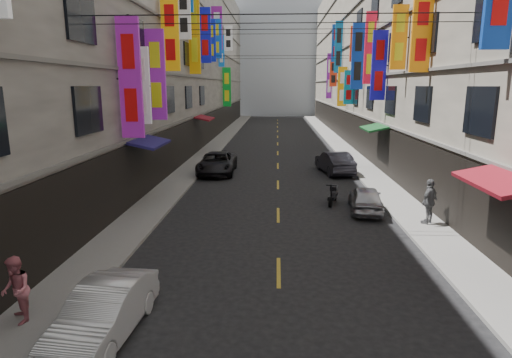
# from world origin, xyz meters

# --- Properties ---
(sidewalk_left) EXTENTS (2.00, 90.00, 0.12)m
(sidewalk_left) POSITION_xyz_m (-6.00, 42.00, 0.06)
(sidewalk_left) COLOR slate
(sidewalk_left) RESTS_ON ground
(sidewalk_right) EXTENTS (2.00, 90.00, 0.12)m
(sidewalk_right) POSITION_xyz_m (6.00, 42.00, 0.06)
(sidewalk_right) COLOR slate
(sidewalk_right) RESTS_ON ground
(building_row_left) EXTENTS (10.14, 90.00, 19.00)m
(building_row_left) POSITION_xyz_m (-11.99, 42.00, 9.49)
(building_row_left) COLOR gray
(building_row_left) RESTS_ON ground
(building_row_right) EXTENTS (10.14, 90.00, 19.00)m
(building_row_right) POSITION_xyz_m (11.99, 42.00, 9.49)
(building_row_right) COLOR #A79D8C
(building_row_right) RESTS_ON ground
(haze_block) EXTENTS (18.00, 8.00, 22.00)m
(haze_block) POSITION_xyz_m (0.00, 92.00, 11.00)
(haze_block) COLOR #B4BCC8
(haze_block) RESTS_ON ground
(shop_signage) EXTENTS (14.00, 55.00, 12.59)m
(shop_signage) POSITION_xyz_m (-0.20, 34.66, 9.13)
(shop_signage) COLOR #0E2EAD
(shop_signage) RESTS_ON ground
(street_awnings) EXTENTS (13.99, 35.20, 0.41)m
(street_awnings) POSITION_xyz_m (-1.26, 26.00, 3.00)
(street_awnings) COLOR #165325
(street_awnings) RESTS_ON ground
(overhead_cables) EXTENTS (14.00, 38.04, 1.24)m
(overhead_cables) POSITION_xyz_m (0.00, 30.00, 8.80)
(overhead_cables) COLOR black
(overhead_cables) RESTS_ON ground
(lane_markings) EXTENTS (0.12, 80.20, 0.01)m
(lane_markings) POSITION_xyz_m (0.00, 39.00, 0.00)
(lane_markings) COLOR gold
(lane_markings) RESTS_ON ground
(scooter_far_right) EXTENTS (0.74, 1.76, 1.14)m
(scooter_far_right) POSITION_xyz_m (2.68, 26.02, 0.44)
(scooter_far_right) COLOR black
(scooter_far_right) RESTS_ON ground
(car_left_mid) EXTENTS (1.57, 3.83, 1.24)m
(car_left_mid) POSITION_xyz_m (-4.00, 14.30, 0.62)
(car_left_mid) COLOR silver
(car_left_mid) RESTS_ON ground
(car_left_far) EXTENTS (2.37, 5.02, 1.39)m
(car_left_far) POSITION_xyz_m (-4.00, 33.13, 0.69)
(car_left_far) COLOR black
(car_left_far) RESTS_ON ground
(car_right_mid) EXTENTS (1.78, 3.65, 1.20)m
(car_right_mid) POSITION_xyz_m (4.00, 24.78, 0.60)
(car_right_mid) COLOR #A6A5AA
(car_right_mid) RESTS_ON ground
(car_right_far) EXTENTS (2.28, 4.61, 1.45)m
(car_right_far) POSITION_xyz_m (3.72, 33.61, 0.73)
(car_right_far) COLOR #24232A
(car_right_far) RESTS_ON ground
(pedestrian_lfar) EXTENTS (0.91, 0.97, 1.64)m
(pedestrian_lfar) POSITION_xyz_m (-6.23, 14.64, 0.94)
(pedestrian_lfar) COLOR #CD6C79
(pedestrian_lfar) RESTS_ON sidewalk_left
(pedestrian_rfar) EXTENTS (1.22, 1.21, 1.87)m
(pedestrian_rfar) POSITION_xyz_m (6.15, 22.78, 1.05)
(pedestrian_rfar) COLOR #58595B
(pedestrian_rfar) RESTS_ON sidewalk_right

